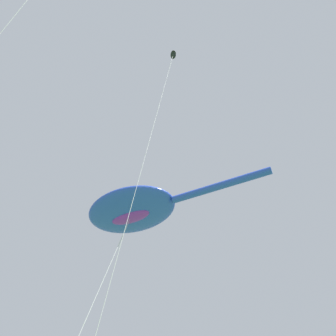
# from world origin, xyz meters

# --- Properties ---
(big_show_kite) EXTENTS (7.11, 9.63, 15.15)m
(big_show_kite) POSITION_xyz_m (5.50, 12.97, 14.62)
(big_show_kite) COLOR blue
(big_show_kite) RESTS_ON ground
(small_kite_streamer_purple) EXTENTS (4.55, 0.64, 23.81)m
(small_kite_streamer_purple) POSITION_xyz_m (3.18, 8.96, 21.33)
(small_kite_streamer_purple) COLOR black
(small_kite_streamer_purple) RESTS_ON ground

